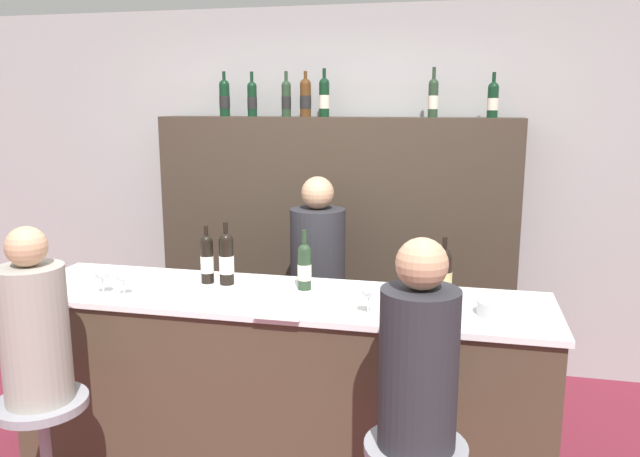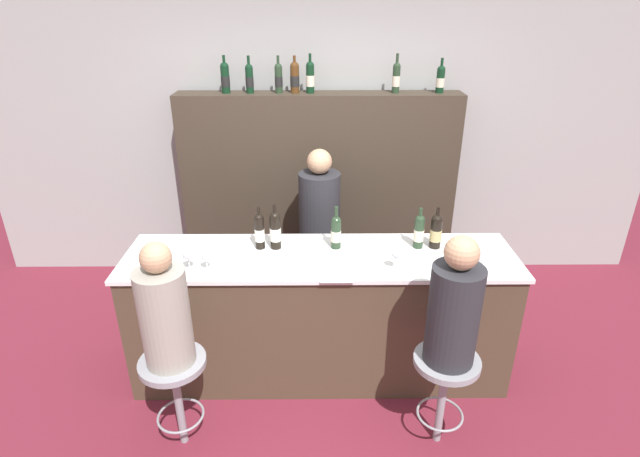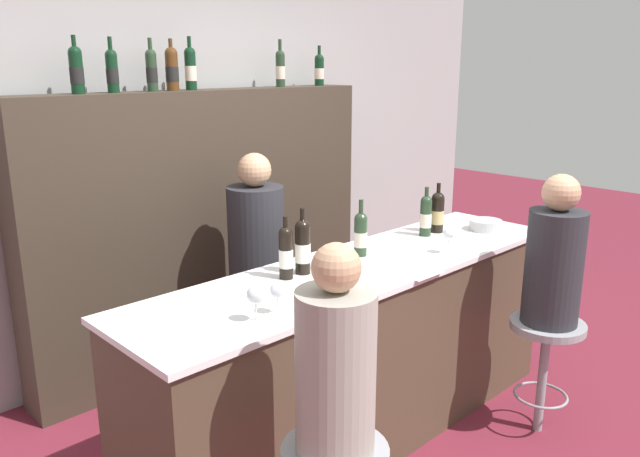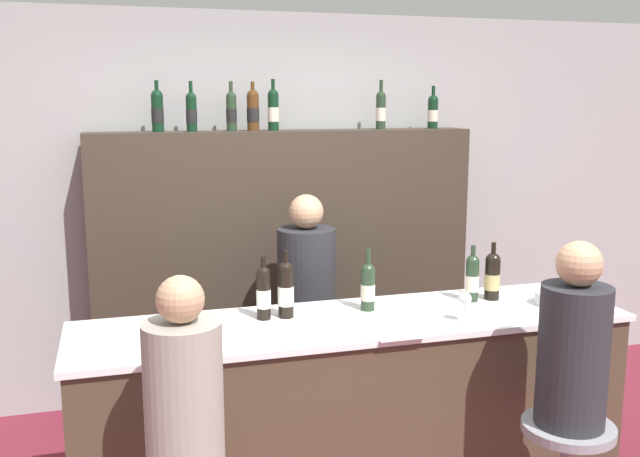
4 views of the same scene
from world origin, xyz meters
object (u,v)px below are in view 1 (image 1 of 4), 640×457
wine_bottle_counter_4 (444,273)px  wine_bottle_counter_2 (304,266)px  wine_bottle_counter_3 (419,272)px  wine_glass_0 (102,273)px  wine_bottle_counter_0 (207,258)px  wine_bottle_counter_1 (226,258)px  wine_bottle_backbar_0 (225,98)px  metal_bowl (499,308)px  wine_bottle_backbar_2 (286,98)px  wine_bottle_backbar_1 (252,98)px  wine_glass_2 (368,291)px  wine_bottle_backbar_5 (433,97)px  guest_seated_left (34,326)px  wine_glass_1 (123,277)px  bartender (317,300)px  wine_bottle_backbar_4 (324,97)px  wine_bottle_backbar_3 (306,97)px  bar_stool_left (44,428)px  wine_bottle_backbar_6 (493,99)px  guest_seated_right (419,357)px

wine_bottle_counter_4 → wine_bottle_counter_2: bearing=180.0°
wine_bottle_counter_3 → wine_glass_0: wine_bottle_counter_3 is taller
wine_bottle_counter_0 → wine_bottle_counter_1: size_ratio=0.93×
wine_bottle_backbar_0 → metal_bowl: 2.56m
wine_glass_0 → wine_bottle_backbar_0: bearing=88.3°
wine_bottle_backbar_2 → wine_bottle_counter_2: bearing=-70.6°
wine_bottle_backbar_1 → wine_bottle_backbar_2: same height
wine_bottle_backbar_0 → wine_bottle_backbar_2: size_ratio=1.01×
wine_bottle_backbar_1 → wine_glass_2: (1.08, -1.60, -0.86)m
wine_bottle_counter_0 → wine_bottle_backbar_1: wine_bottle_backbar_1 is taller
wine_bottle_backbar_2 → wine_glass_0: (-0.50, -1.60, -0.86)m
wine_bottle_backbar_2 → wine_bottle_backbar_5: size_ratio=0.95×
wine_bottle_counter_2 → guest_seated_left: guest_seated_left is taller
wine_glass_1 → bartender: (0.73, 1.08, -0.41)m
wine_bottle_backbar_4 → wine_glass_2: 1.91m
wine_bottle_backbar_2 → wine_glass_1: bearing=-103.7°
wine_bottle_backbar_1 → wine_bottle_backbar_5: bearing=-0.0°
wine_glass_2 → wine_bottle_backbar_3: bearing=113.4°
bar_stool_left → wine_bottle_counter_2: bearing=38.5°
guest_seated_left → bartender: 1.82m
wine_bottle_counter_0 → wine_bottle_backbar_5: size_ratio=0.95×
wine_bottle_counter_2 → guest_seated_left: 1.27m
wine_bottle_backbar_0 → guest_seated_left: 2.30m
wine_bottle_counter_3 → bar_stool_left: (-1.57, -0.79, -0.60)m
wine_bottle_backbar_6 → metal_bowl: wine_bottle_backbar_6 is taller
wine_glass_1 → wine_bottle_backbar_4: bearing=67.6°
wine_glass_0 → bar_stool_left: size_ratio=0.23×
wine_bottle_backbar_5 → bartender: 1.54m
wine_bottle_counter_2 → wine_bottle_counter_4: 0.70m
wine_bottle_counter_1 → guest_seated_left: 0.98m
metal_bowl → guest_seated_left: bearing=-162.7°
wine_bottle_counter_0 → wine_bottle_backbar_4: (0.35, 1.29, 0.85)m
wine_bottle_backbar_2 → wine_glass_1: wine_bottle_backbar_2 is taller
wine_bottle_backbar_0 → bartender: 1.60m
wine_bottle_counter_3 → wine_glass_2: 0.37m
wine_bottle_backbar_4 → wine_bottle_backbar_3: bearing=180.0°
wine_bottle_counter_3 → wine_bottle_backbar_1: bearing=134.9°
wine_bottle_counter_2 → wine_glass_0: size_ratio=2.05×
wine_bottle_counter_4 → wine_bottle_backbar_3: (-1.02, 1.29, 0.85)m
wine_bottle_backbar_2 → bartender: size_ratio=0.21×
wine_bottle_counter_1 → wine_glass_1: bearing=-144.0°
wine_bottle_backbar_0 → wine_bottle_backbar_1: 0.21m
wine_glass_0 → metal_bowl: size_ratio=0.75×
wine_bottle_backbar_4 → guest_seated_right: (0.82, -2.08, -0.96)m
metal_bowl → bartender: (-1.07, 0.95, -0.34)m
wine_bottle_backbar_5 → wine_glass_1: wine_bottle_backbar_5 is taller
wine_bottle_counter_2 → metal_bowl: (0.95, -0.19, -0.09)m
wine_bottle_counter_0 → wine_bottle_backbar_6: 2.12m
wine_bottle_counter_4 → guest_seated_right: size_ratio=0.38×
wine_bottle_backbar_5 → bar_stool_left: (-1.55, -2.08, -1.45)m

